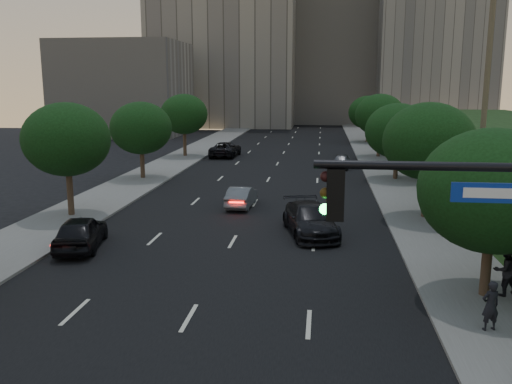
# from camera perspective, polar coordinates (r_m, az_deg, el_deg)

# --- Properties ---
(road_surface) EXTENTS (16.00, 140.00, 0.02)m
(road_surface) POSITION_cam_1_polar(r_m,az_deg,el_deg) (42.46, 1.04, 0.85)
(road_surface) COLOR black
(road_surface) RESTS_ON ground
(sidewalk_right) EXTENTS (4.50, 140.00, 0.15)m
(sidewalk_right) POSITION_cam_1_polar(r_m,az_deg,el_deg) (42.66, 14.87, 0.60)
(sidewalk_right) COLOR slate
(sidewalk_right) RESTS_ON ground
(sidewalk_left) EXTENTS (4.50, 140.00, 0.15)m
(sidewalk_left) POSITION_cam_1_polar(r_m,az_deg,el_deg) (44.67, -12.15, 1.20)
(sidewalk_left) COLOR slate
(sidewalk_left) RESTS_ON ground
(parapet_wall) EXTENTS (0.35, 90.00, 0.70)m
(parapet_wall) POSITION_cam_1_polar(r_m,az_deg,el_deg) (40.74, 20.11, 5.88)
(parapet_wall) COLOR slate
(parapet_wall) RESTS_ON embankment
(office_block_left) EXTENTS (26.00, 20.00, 32.00)m
(office_block_left) POSITION_cam_1_polar(r_m,az_deg,el_deg) (105.47, -3.18, 15.78)
(office_block_left) COLOR gray
(office_block_left) RESTS_ON ground
(office_block_mid) EXTENTS (22.00, 18.00, 26.00)m
(office_block_mid) POSITION_cam_1_polar(r_m,az_deg,el_deg) (113.68, 8.04, 13.85)
(office_block_mid) COLOR #AAA59C
(office_block_mid) RESTS_ON ground
(office_block_right) EXTENTS (20.00, 22.00, 36.00)m
(office_block_right) POSITION_cam_1_polar(r_m,az_deg,el_deg) (109.82, 17.99, 16.14)
(office_block_right) COLOR gray
(office_block_right) RESTS_ON ground
(office_block_filler) EXTENTS (18.00, 16.00, 14.00)m
(office_block_filler) POSITION_cam_1_polar(r_m,az_deg,el_deg) (86.99, -13.66, 10.51)
(office_block_filler) COLOR #AAA59C
(office_block_filler) RESTS_ON ground
(tree_right_a) EXTENTS (5.20, 5.20, 6.24)m
(tree_right_a) POSITION_cam_1_polar(r_m,az_deg,el_deg) (20.78, 23.66, 0.12)
(tree_right_a) COLOR #38281C
(tree_right_a) RESTS_ON ground
(tree_right_b) EXTENTS (5.20, 5.20, 6.74)m
(tree_right_b) POSITION_cam_1_polar(r_m,az_deg,el_deg) (32.27, 17.73, 5.09)
(tree_right_b) COLOR #38281C
(tree_right_b) RESTS_ON ground
(tree_right_c) EXTENTS (5.20, 5.20, 6.24)m
(tree_right_c) POSITION_cam_1_polar(r_m,az_deg,el_deg) (45.10, 14.68, 6.24)
(tree_right_c) COLOR #38281C
(tree_right_c) RESTS_ON ground
(tree_right_d) EXTENTS (5.20, 5.20, 6.74)m
(tree_right_d) POSITION_cam_1_polar(r_m,az_deg,el_deg) (58.94, 12.92, 7.90)
(tree_right_d) COLOR #38281C
(tree_right_d) RESTS_ON ground
(tree_right_e) EXTENTS (5.20, 5.20, 6.24)m
(tree_right_e) POSITION_cam_1_polar(r_m,az_deg,el_deg) (73.88, 11.73, 8.20)
(tree_right_e) COLOR #38281C
(tree_right_e) RESTS_ON ground
(tree_left_b) EXTENTS (5.00, 5.00, 6.71)m
(tree_left_b) POSITION_cam_1_polar(r_m,az_deg,el_deg) (33.09, -19.32, 5.23)
(tree_left_b) COLOR #38281C
(tree_left_b) RESTS_ON ground
(tree_left_c) EXTENTS (5.00, 5.00, 6.34)m
(tree_left_c) POSITION_cam_1_polar(r_m,az_deg,el_deg) (45.11, -12.02, 6.59)
(tree_left_c) COLOR #38281C
(tree_left_c) RESTS_ON ground
(tree_left_d) EXTENTS (5.00, 5.00, 6.71)m
(tree_left_d) POSITION_cam_1_polar(r_m,az_deg,el_deg) (58.48, -7.58, 8.12)
(tree_left_d) COLOR #38281C
(tree_left_d) RESTS_ON ground
(sedan_near_left) EXTENTS (2.79, 4.97, 1.60)m
(sedan_near_left) POSITION_cam_1_polar(r_m,az_deg,el_deg) (27.10, -17.96, -4.04)
(sedan_near_left) COLOR black
(sedan_near_left) RESTS_ON ground
(sedan_mid_left) EXTENTS (1.62, 4.11, 1.33)m
(sedan_mid_left) POSITION_cam_1_polar(r_m,az_deg,el_deg) (34.48, -1.53, -0.49)
(sedan_mid_left) COLOR slate
(sedan_mid_left) RESTS_ON ground
(sedan_far_left) EXTENTS (2.88, 5.83, 1.59)m
(sedan_far_left) POSITION_cam_1_polar(r_m,az_deg,el_deg) (58.66, -3.23, 4.50)
(sedan_far_left) COLOR black
(sedan_far_left) RESTS_ON ground
(sedan_near_right) EXTENTS (3.48, 5.86, 1.59)m
(sedan_near_right) POSITION_cam_1_polar(r_m,az_deg,el_deg) (28.27, 5.71, -2.92)
(sedan_near_right) COLOR black
(sedan_near_right) RESTS_ON ground
(sedan_far_right) EXTENTS (2.02, 4.01, 1.31)m
(sedan_far_right) POSITION_cam_1_polar(r_m,az_deg,el_deg) (51.09, 8.95, 3.22)
(sedan_far_right) COLOR #4D4F53
(sedan_far_right) RESTS_ON ground
(pedestrian_a) EXTENTS (0.68, 0.55, 1.61)m
(pedestrian_a) POSITION_cam_1_polar(r_m,az_deg,el_deg) (18.64, 23.45, -10.92)
(pedestrian_a) COLOR black
(pedestrian_a) RESTS_ON sidewalk_right
(pedestrian_b) EXTENTS (1.11, 0.99, 1.91)m
(pedestrian_b) POSITION_cam_1_polar(r_m,az_deg,el_deg) (21.74, 24.75, -7.46)
(pedestrian_b) COLOR black
(pedestrian_b) RESTS_ON sidewalk_right
(pedestrian_c) EXTENTS (1.12, 0.51, 1.87)m
(pedestrian_c) POSITION_cam_1_polar(r_m,az_deg,el_deg) (29.10, 19.75, -2.53)
(pedestrian_c) COLOR black
(pedestrian_c) RESTS_ON sidewalk_right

